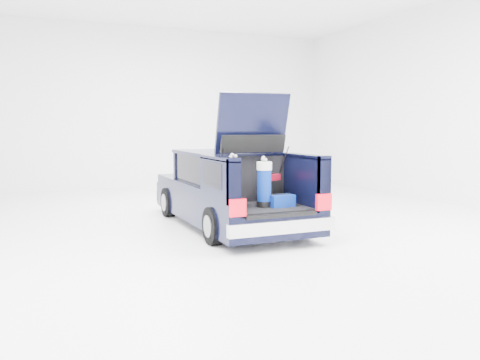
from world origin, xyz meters
name	(u,v)px	position (x,y,z in m)	size (l,w,h in m)	color
ground	(230,226)	(0.00, 0.00, 0.00)	(14.00, 14.00, 0.00)	white
car	(228,191)	(0.00, 0.11, 0.67)	(1.87, 4.65, 2.47)	black
red_suitcase	(271,188)	(0.33, -1.09, 0.84)	(0.36, 0.31, 0.51)	maroon
black_golf_bag	(233,183)	(-0.50, -1.40, 0.99)	(0.31, 0.33, 0.87)	black
blue_golf_bag	(264,184)	(-0.01, -1.55, 0.98)	(0.29, 0.29, 0.84)	black
blue_duffel	(281,201)	(0.26, -1.62, 0.70)	(0.43, 0.29, 0.22)	navy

